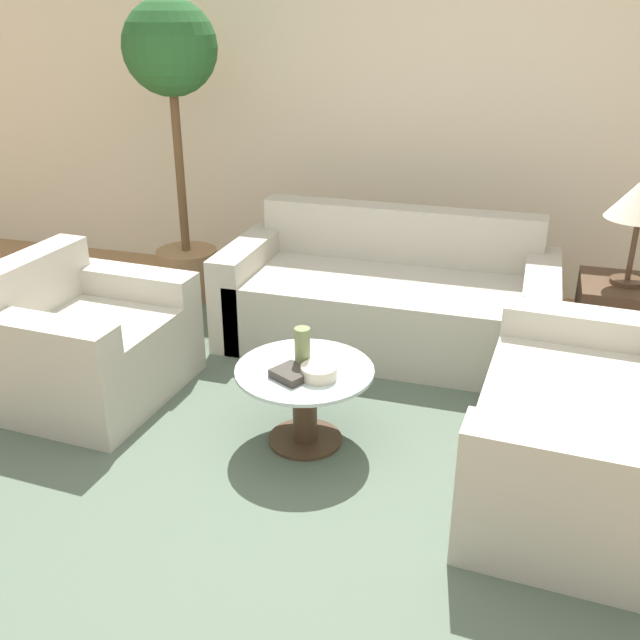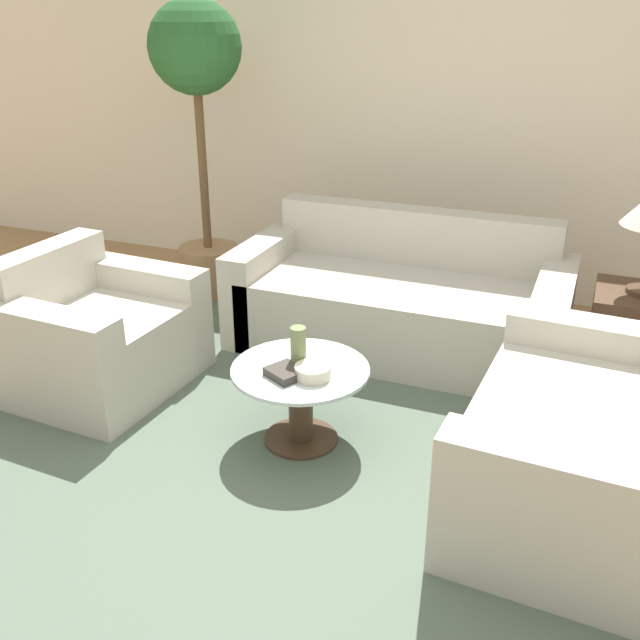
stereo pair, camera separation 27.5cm
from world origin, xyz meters
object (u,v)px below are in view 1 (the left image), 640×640
object	(u,v)px
loveseat	(599,435)
bowl	(319,372)
sofa_main	(389,300)
coffee_table	(305,395)
armchair	(83,346)
vase	(302,348)
potted_plant	(174,103)
book_stack	(292,374)

from	to	relation	value
loveseat	bowl	bearing A→B (deg)	-82.75
sofa_main	loveseat	distance (m)	1.73
loveseat	coffee_table	xyz separation A→B (m)	(-1.33, -0.02, -0.02)
armchair	vase	world-z (taller)	armchair
potted_plant	bowl	bearing A→B (deg)	-47.47
armchair	loveseat	distance (m)	2.65
coffee_table	bowl	xyz separation A→B (m)	(0.09, -0.07, 0.17)
armchair	loveseat	xyz separation A→B (m)	(2.64, -0.10, -0.00)
sofa_main	potted_plant	size ratio (longest dim) A/B	0.98
bowl	sofa_main	bearing A→B (deg)	87.99
loveseat	coffee_table	world-z (taller)	loveseat
sofa_main	armchair	size ratio (longest dim) A/B	2.00
loveseat	potted_plant	world-z (taller)	potted_plant
loveseat	vase	distance (m)	1.36
potted_plant	bowl	xyz separation A→B (m)	(1.52, -1.66, -0.94)
coffee_table	vase	xyz separation A→B (m)	(-0.01, 0.00, 0.25)
armchair	potted_plant	world-z (taller)	potted_plant
armchair	bowl	xyz separation A→B (m)	(1.40, -0.19, 0.16)
armchair	vase	size ratio (longest dim) A/B	4.85
loveseat	coffee_table	distance (m)	1.33
coffee_table	bowl	world-z (taller)	bowl
potted_plant	loveseat	bearing A→B (deg)	-29.66
potted_plant	bowl	distance (m)	2.44
coffee_table	vase	bearing A→B (deg)	160.99
bowl	book_stack	distance (m)	0.13
coffee_table	vase	size ratio (longest dim) A/B	3.21
bowl	vase	bearing A→B (deg)	144.78
vase	book_stack	size ratio (longest dim) A/B	0.98
armchair	book_stack	distance (m)	1.31
loveseat	bowl	size ratio (longest dim) A/B	8.60
potted_plant	coffee_table	bearing A→B (deg)	-48.04
sofa_main	loveseat	world-z (taller)	sofa_main
armchair	vase	xyz separation A→B (m)	(1.30, -0.12, 0.23)
book_stack	armchair	bearing A→B (deg)	-162.24
bowl	loveseat	bearing A→B (deg)	3.91
loveseat	book_stack	bearing A→B (deg)	-81.65
armchair	coffee_table	bearing A→B (deg)	-92.29
armchair	coffee_table	xyz separation A→B (m)	(1.31, -0.12, -0.02)
sofa_main	book_stack	world-z (taller)	sofa_main
loveseat	vase	world-z (taller)	loveseat
sofa_main	armchair	world-z (taller)	sofa_main
coffee_table	book_stack	size ratio (longest dim) A/B	3.13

